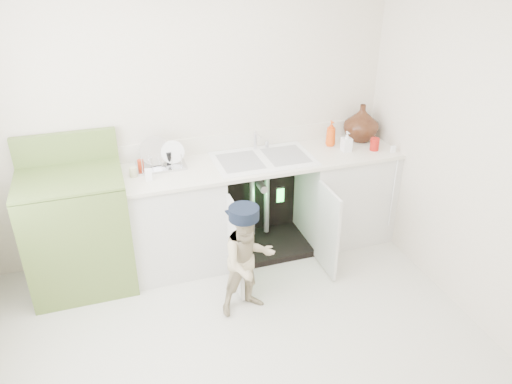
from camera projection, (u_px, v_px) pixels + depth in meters
ground at (244, 351)px, 3.52m from camera, size 3.50×3.50×0.00m
room_shell at (242, 195)px, 2.93m from camera, size 6.00×5.50×1.26m
counter_run at (266, 201)px, 4.47m from camera, size 2.44×1.02×1.24m
avocado_stove at (78, 230)px, 3.99m from camera, size 0.79×0.65×1.23m
repair_worker at (248, 260)px, 3.71m from camera, size 0.69×0.64×0.90m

